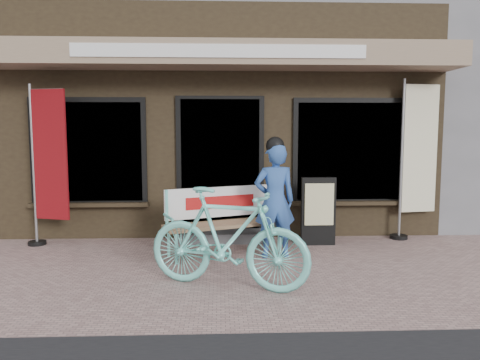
{
  "coord_description": "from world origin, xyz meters",
  "views": [
    {
      "loc": [
        0.0,
        -5.23,
        1.7
      ],
      "look_at": [
        0.25,
        0.7,
        1.05
      ],
      "focal_mm": 35.0,
      "sensor_mm": 36.0,
      "label": 1
    }
  ],
  "objects_px": {
    "bicycle": "(228,238)",
    "nobori_cream": "(416,157)",
    "menu_stand": "(318,210)",
    "person": "(275,198)",
    "bench": "(223,215)",
    "nobori_red": "(48,163)"
  },
  "relations": [
    {
      "from": "bicycle",
      "to": "nobori_cream",
      "type": "xyz_separation_m",
      "value": [
        2.94,
        2.18,
        0.72
      ]
    },
    {
      "from": "menu_stand",
      "to": "person",
      "type": "bearing_deg",
      "value": -139.94
    },
    {
      "from": "person",
      "to": "nobori_cream",
      "type": "relative_size",
      "value": 0.65
    },
    {
      "from": "bench",
      "to": "bicycle",
      "type": "bearing_deg",
      "value": -109.3
    },
    {
      "from": "bicycle",
      "to": "nobori_cream",
      "type": "height_order",
      "value": "nobori_cream"
    },
    {
      "from": "bench",
      "to": "person",
      "type": "bearing_deg",
      "value": -39.81
    },
    {
      "from": "nobori_cream",
      "to": "menu_stand",
      "type": "bearing_deg",
      "value": -174.94
    },
    {
      "from": "menu_stand",
      "to": "bench",
      "type": "bearing_deg",
      "value": -165.25
    },
    {
      "from": "bench",
      "to": "nobori_cream",
      "type": "bearing_deg",
      "value": -6.93
    },
    {
      "from": "bicycle",
      "to": "bench",
      "type": "bearing_deg",
      "value": 23.2
    },
    {
      "from": "person",
      "to": "nobori_red",
      "type": "height_order",
      "value": "nobori_red"
    },
    {
      "from": "nobori_cream",
      "to": "menu_stand",
      "type": "relative_size",
      "value": 2.45
    },
    {
      "from": "nobori_red",
      "to": "menu_stand",
      "type": "distance_m",
      "value": 3.97
    },
    {
      "from": "nobori_red",
      "to": "nobori_cream",
      "type": "height_order",
      "value": "nobori_cream"
    },
    {
      "from": "nobori_red",
      "to": "bicycle",
      "type": "bearing_deg",
      "value": -20.78
    },
    {
      "from": "nobori_red",
      "to": "menu_stand",
      "type": "xyz_separation_m",
      "value": [
        3.91,
        -0.11,
        -0.69
      ]
    },
    {
      "from": "bench",
      "to": "person",
      "type": "distance_m",
      "value": 0.76
    },
    {
      "from": "bench",
      "to": "menu_stand",
      "type": "distance_m",
      "value": 1.45
    },
    {
      "from": "bench",
      "to": "person",
      "type": "height_order",
      "value": "person"
    },
    {
      "from": "bench",
      "to": "nobori_cream",
      "type": "relative_size",
      "value": 0.69
    },
    {
      "from": "nobori_red",
      "to": "menu_stand",
      "type": "relative_size",
      "value": 2.34
    },
    {
      "from": "person",
      "to": "menu_stand",
      "type": "bearing_deg",
      "value": 33.43
    }
  ]
}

